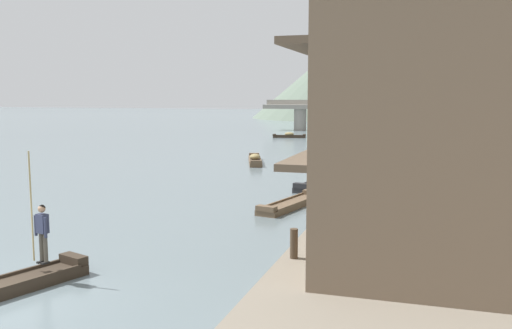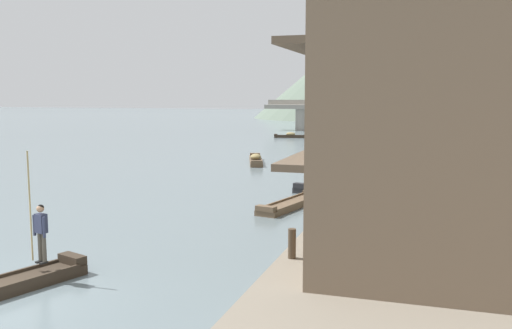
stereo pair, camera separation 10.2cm
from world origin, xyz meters
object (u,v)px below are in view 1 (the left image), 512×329
Objects in this scene: boat_midriver_upstream at (289,136)px; boat_midriver_drifting at (255,160)px; boat_moored_second at (348,168)px; mooring_post_dock_mid at (335,199)px; mooring_post_dock_near at (294,243)px; mooring_post_dock_far at (363,167)px; boat_moored_nearest at (291,204)px; house_waterfront_second at (420,90)px; house_waterfront_narrow at (424,113)px; house_waterfront_tall at (429,92)px; boat_crossing_west at (376,144)px; house_waterfront_nearest at (457,87)px; boatman_person at (42,226)px; boat_upstream_distant at (327,141)px; boat_moored_far at (377,139)px; stone_bridge at (356,111)px; boat_moored_third at (319,183)px.

boat_midriver_drifting is at bearing -81.78° from boat_midriver_upstream.
boat_moored_second is 7.23× the size of mooring_post_dock_mid.
mooring_post_dock_near is 15.16m from mooring_post_dock_far.
house_waterfront_second is (5.46, -1.30, 5.08)m from boat_moored_nearest.
house_waterfront_narrow reaches higher than boat_moored_nearest.
house_waterfront_tall reaches higher than house_waterfront_narrow.
house_waterfront_nearest reaches higher than boat_crossing_west.
boat_crossing_west is at bearing 67.61° from boat_midriver_drifting.
boatman_person reaches higher than mooring_post_dock_far.
boatman_person is 0.53× the size of boat_moored_second.
mooring_post_dock_far is at bearing -76.41° from boat_upstream_distant.
boat_upstream_distant is at bearing 109.63° from house_waterfront_tall.
boatman_person is 14.58m from house_waterfront_second.
boat_midriver_upstream is 5.35× the size of mooring_post_dock_near.
boat_crossing_west is 5.03× the size of mooring_post_dock_near.
boat_moored_far is 0.67× the size of house_waterfront_tall.
house_waterfront_tall is (10.16, -28.48, 4.98)m from boat_upstream_distant.
mooring_post_dock_mid is (7.06, -38.02, 1.07)m from boat_upstream_distant.
boat_moored_nearest is 5.18m from mooring_post_dock_mid.
boat_midriver_drifting is 0.81× the size of house_waterfront_narrow.
house_waterfront_narrow reaches higher than mooring_post_dock_mid.
house_waterfront_narrow is (15.75, -28.28, 3.70)m from boat_midriver_upstream.
boat_moored_nearest is 14.18m from house_waterfront_narrow.
boat_moored_far is 15.38m from stone_bridge.
boat_midriver_upstream is (-10.46, 0.26, 0.10)m from boat_moored_far.
boat_upstream_distant is 1.19× the size of boat_crossing_west.
boat_midriver_drifting is (-6.67, 9.40, -0.01)m from boat_moored_third.
boat_moored_nearest is 0.84× the size of boat_moored_far.
boat_midriver_drifting is (-6.52, 15.27, 0.09)m from boat_moored_nearest.
house_waterfront_nearest is (6.29, -15.20, 4.97)m from boat_moored_third.
boat_crossing_west is 43.14m from house_waterfront_nearest.
boat_upstream_distant is 36.74m from house_waterfront_second.
boat_midriver_upstream is at bearing 114.23° from house_waterfront_tall.
stone_bridge is (-6.72, 50.46, 1.56)m from mooring_post_dock_far.
boat_moored_third reaches higher than boat_midriver_drifting.
boat_crossing_west is at bearing 97.50° from house_waterfront_nearest.
boat_crossing_west reaches higher than boat_moored_far.
mooring_post_dock_near is at bearing -161.35° from house_waterfront_nearest.
mooring_post_dock_far reaches higher than boat_midriver_drifting.
house_waterfront_second is 5.65m from mooring_post_dock_mid.
boatman_person is 19.97m from house_waterfront_tall.
boat_moored_third is at bearing 173.83° from house_waterfront_tall.
boat_moored_far is 0.89× the size of house_waterfront_narrow.
boatman_person is 17.63m from mooring_post_dock_far.
house_waterfront_narrow is at bearing 89.69° from house_waterfront_second.
mooring_post_dock_mid is at bearing 90.00° from mooring_post_dock_near.
mooring_post_dock_far is (12.88, -36.22, 1.14)m from boat_midriver_upstream.
house_waterfront_second and house_waterfront_tall have the same top height.
stone_bridge is at bearing 102.61° from boat_crossing_west.
house_waterfront_nearest is at bearing -82.92° from boat_moored_far.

